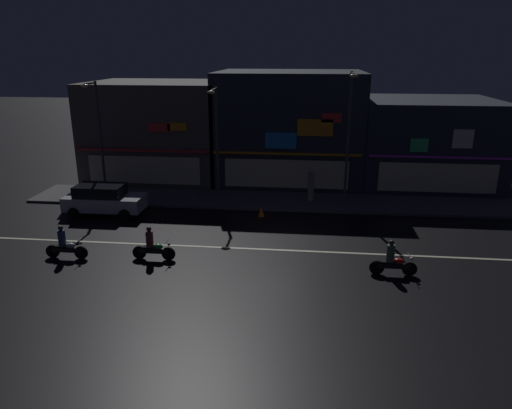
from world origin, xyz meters
name	(u,v)px	position (x,y,z in m)	size (l,w,h in m)	color
ground_plane	(276,250)	(0.00, 0.00, 0.00)	(140.00, 140.00, 0.00)	black
lane_divider_stripe	(276,250)	(0.00, 0.00, 0.01)	(29.15, 0.16, 0.01)	beige
sidewalk_far	(284,201)	(0.00, 7.28, 0.07)	(30.68, 3.60, 0.14)	#4C4C4F
storefront_left_block	(289,127)	(0.00, 12.96, 3.68)	(9.69, 7.93, 7.38)	#2D333D
storefront_center_block	(425,141)	(9.20, 13.09, 2.81)	(8.78, 8.19, 5.63)	#2D333D
storefront_right_block	(160,130)	(-9.20, 12.83, 3.32)	(9.21, 7.66, 6.65)	#56514C
streetlamp_west	(98,129)	(-11.26, 7.37, 4.20)	(0.44, 1.64, 6.84)	#47494C
streetlamp_mid	(216,134)	(-4.05, 7.32, 4.04)	(0.44, 1.64, 6.54)	#47494C
streetlamp_east	(349,129)	(3.56, 7.02, 4.52)	(0.44, 1.64, 7.47)	#47494C
pedestrian_on_sidewalk	(311,186)	(1.57, 7.34, 1.02)	(0.37, 0.37, 1.89)	gray
parked_car_near_kerb	(104,199)	(-9.80, 3.99, 0.87)	(4.30, 1.98, 1.67)	silver
motorcycle_following	(152,246)	(-5.24, -1.61, 0.63)	(1.90, 0.60, 1.52)	black
motorcycle_opposite_lane	(65,245)	(-9.06, -1.91, 0.63)	(1.90, 0.60, 1.52)	black
motorcycle_trailing_far	(392,261)	(4.84, -2.02, 0.63)	(1.90, 0.60, 1.52)	black
traffic_cone	(261,211)	(-1.12, 4.59, 0.28)	(0.36, 0.36, 0.55)	orange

